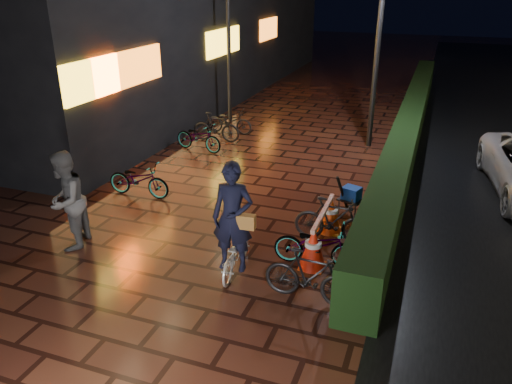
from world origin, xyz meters
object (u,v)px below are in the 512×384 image
at_px(bystander_person, 66,201).
at_px(cart_assembly, 351,195).
at_px(cyclist, 234,234).
at_px(traffic_barrier, 322,229).

relative_size(bystander_person, cart_assembly, 2.05).
distance_m(bystander_person, cyclist, 3.28).
distance_m(bystander_person, cart_assembly, 5.71).
height_order(cyclist, traffic_barrier, cyclist).
height_order(bystander_person, cyclist, cyclist).
relative_size(bystander_person, cyclist, 0.92).
xyz_separation_m(traffic_barrier, cart_assembly, (0.24, 1.61, 0.08)).
distance_m(bystander_person, traffic_barrier, 4.79).
relative_size(bystander_person, traffic_barrier, 0.97).
distance_m(cyclist, cart_assembly, 3.33).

